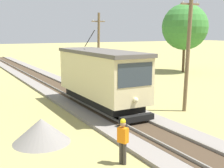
{
  "coord_description": "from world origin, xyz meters",
  "views": [
    {
      "loc": [
        -8.36,
        0.08,
        4.95
      ],
      "look_at": [
        0.32,
        15.83,
        1.79
      ],
      "focal_mm": 47.55,
      "sensor_mm": 36.0,
      "label": 1
    }
  ],
  "objects_px": {
    "utility_pole_mid": "(99,47)",
    "track_worker": "(123,139)",
    "utility_pole_near_tram": "(188,50)",
    "red_tram": "(101,76)",
    "gravel_pile": "(41,130)",
    "tree_left_far": "(185,27)"
  },
  "relations": [
    {
      "from": "red_tram",
      "to": "utility_pole_mid",
      "type": "xyz_separation_m",
      "value": [
        4.48,
        9.37,
        1.28
      ]
    },
    {
      "from": "red_tram",
      "to": "utility_pole_near_tram",
      "type": "relative_size",
      "value": 1.14
    },
    {
      "from": "track_worker",
      "to": "tree_left_far",
      "type": "distance_m",
      "value": 28.02
    },
    {
      "from": "gravel_pile",
      "to": "utility_pole_mid",
      "type": "bearing_deg",
      "value": 54.5
    },
    {
      "from": "tree_left_far",
      "to": "utility_pole_near_tram",
      "type": "bearing_deg",
      "value": -131.7
    },
    {
      "from": "track_worker",
      "to": "utility_pole_near_tram",
      "type": "bearing_deg",
      "value": -169.93
    },
    {
      "from": "tree_left_far",
      "to": "utility_pole_mid",
      "type": "bearing_deg",
      "value": -171.16
    },
    {
      "from": "red_tram",
      "to": "utility_pole_near_tram",
      "type": "bearing_deg",
      "value": -33.69
    },
    {
      "from": "utility_pole_near_tram",
      "to": "tree_left_far",
      "type": "xyz_separation_m",
      "value": [
        12.77,
        14.34,
        1.71
      ]
    },
    {
      "from": "gravel_pile",
      "to": "track_worker",
      "type": "xyz_separation_m",
      "value": [
        2.07,
        -3.71,
        0.42
      ]
    },
    {
      "from": "utility_pole_mid",
      "to": "tree_left_far",
      "type": "bearing_deg",
      "value": 8.84
    },
    {
      "from": "red_tram",
      "to": "tree_left_far",
      "type": "height_order",
      "value": "tree_left_far"
    },
    {
      "from": "tree_left_far",
      "to": "gravel_pile",
      "type": "bearing_deg",
      "value": -145.58
    },
    {
      "from": "red_tram",
      "to": "track_worker",
      "type": "xyz_separation_m",
      "value": [
        -2.9,
        -7.58,
        -1.21
      ]
    },
    {
      "from": "red_tram",
      "to": "track_worker",
      "type": "distance_m",
      "value": 8.21
    },
    {
      "from": "utility_pole_mid",
      "to": "gravel_pile",
      "type": "xyz_separation_m",
      "value": [
        -9.45,
        -13.24,
        -2.92
      ]
    },
    {
      "from": "track_worker",
      "to": "tree_left_far",
      "type": "bearing_deg",
      "value": -158.65
    },
    {
      "from": "utility_pole_near_tram",
      "to": "track_worker",
      "type": "bearing_deg",
      "value": -148.06
    },
    {
      "from": "red_tram",
      "to": "utility_pole_mid",
      "type": "relative_size",
      "value": 1.26
    },
    {
      "from": "red_tram",
      "to": "track_worker",
      "type": "bearing_deg",
      "value": -110.91
    },
    {
      "from": "utility_pole_near_tram",
      "to": "utility_pole_mid",
      "type": "height_order",
      "value": "utility_pole_near_tram"
    },
    {
      "from": "utility_pole_mid",
      "to": "track_worker",
      "type": "height_order",
      "value": "utility_pole_mid"
    }
  ]
}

